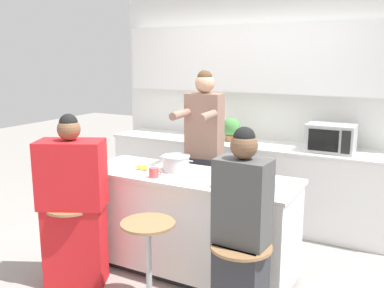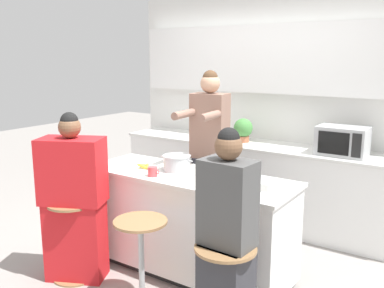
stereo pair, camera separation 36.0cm
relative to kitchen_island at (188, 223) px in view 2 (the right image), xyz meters
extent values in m
plane|color=gray|center=(0.00, 0.00, -0.45)|extent=(16.00, 16.00, 0.00)
cube|color=silver|center=(0.00, 1.75, 0.90)|extent=(3.65, 0.06, 2.70)
cube|color=white|center=(0.00, 1.64, 1.38)|extent=(3.36, 0.16, 0.75)
cube|color=white|center=(0.00, 1.43, -0.01)|extent=(3.36, 0.57, 0.87)
cube|color=silver|center=(0.00, 1.43, 0.44)|extent=(3.39, 0.60, 0.03)
cube|color=black|center=(0.00, 0.00, -0.42)|extent=(1.74, 0.54, 0.06)
cube|color=white|center=(0.00, 0.00, 0.01)|extent=(1.82, 0.62, 0.79)
cube|color=silver|center=(0.00, 0.00, 0.42)|extent=(1.86, 0.66, 0.03)
cylinder|color=#997047|center=(-0.74, -0.63, -0.44)|extent=(0.38, 0.38, 0.01)
cylinder|color=#B7BABC|center=(-0.74, -0.63, -0.11)|extent=(0.04, 0.04, 0.64)
cylinder|color=#997047|center=(-0.74, -0.63, 0.21)|extent=(0.40, 0.40, 0.02)
cylinder|color=#B7BABC|center=(0.00, -0.61, -0.11)|extent=(0.04, 0.04, 0.64)
cylinder|color=#997047|center=(0.00, -0.61, 0.21)|extent=(0.40, 0.40, 0.02)
cylinder|color=#997047|center=(0.74, -0.65, 0.21)|extent=(0.40, 0.40, 0.02)
cube|color=#383842|center=(-0.13, 0.56, 0.00)|extent=(0.31, 0.25, 0.90)
cube|color=#896656|center=(-0.13, 0.56, 0.76)|extent=(0.35, 0.26, 0.61)
cylinder|color=#896656|center=(-0.23, 0.27, 0.90)|extent=(0.11, 0.34, 0.07)
cylinder|color=#896656|center=(0.03, 0.30, 0.90)|extent=(0.11, 0.34, 0.07)
sphere|color=tan|center=(-0.13, 0.56, 1.16)|extent=(0.20, 0.20, 0.18)
sphere|color=#513823|center=(-0.13, 0.56, 1.21)|extent=(0.16, 0.16, 0.14)
cube|color=red|center=(-0.72, -0.62, -0.11)|extent=(0.54, 0.44, 0.67)
cube|color=red|center=(-0.72, -0.62, 0.50)|extent=(0.59, 0.48, 0.54)
sphere|color=brown|center=(-0.72, -0.62, 0.86)|extent=(0.24, 0.24, 0.18)
sphere|color=black|center=(-0.72, -0.62, 0.90)|extent=(0.19, 0.19, 0.14)
cube|color=#4C4C4C|center=(0.73, -0.62, 0.50)|extent=(0.35, 0.24, 0.56)
sphere|color=brown|center=(0.73, -0.62, 0.87)|extent=(0.18, 0.18, 0.17)
sphere|color=black|center=(0.73, -0.62, 0.92)|extent=(0.15, 0.15, 0.14)
cylinder|color=#B7BABC|center=(-0.15, 0.05, 0.50)|extent=(0.23, 0.23, 0.13)
cylinder|color=#B7BABC|center=(-0.15, 0.05, 0.57)|extent=(0.25, 0.25, 0.01)
cylinder|color=#B7BABC|center=(-0.29, 0.05, 0.54)|extent=(0.05, 0.01, 0.01)
cylinder|color=#B7BABC|center=(-0.01, 0.05, 0.54)|extent=(0.05, 0.01, 0.01)
cylinder|color=white|center=(0.74, 0.02, 0.46)|extent=(0.21, 0.21, 0.06)
cylinder|color=#4C7099|center=(0.37, -0.21, 0.47)|extent=(0.07, 0.07, 0.08)
torus|color=#4C7099|center=(0.42, -0.21, 0.48)|extent=(0.04, 0.01, 0.04)
cylinder|color=#DB4C51|center=(-0.21, -0.21, 0.47)|extent=(0.08, 0.08, 0.08)
torus|color=#DB4C51|center=(-0.16, -0.21, 0.48)|extent=(0.04, 0.01, 0.04)
ellipsoid|color=yellow|center=(-0.43, -0.08, 0.46)|extent=(0.11, 0.04, 0.05)
ellipsoid|color=yellow|center=(-0.46, -0.04, 0.46)|extent=(0.09, 0.11, 0.05)
ellipsoid|color=yellow|center=(-0.40, -0.04, 0.46)|extent=(0.10, 0.10, 0.05)
cube|color=#B2B5B7|center=(0.89, 1.39, 0.59)|extent=(0.47, 0.32, 0.29)
cube|color=black|center=(0.85, 1.22, 0.59)|extent=(0.29, 0.01, 0.22)
cube|color=black|center=(1.07, 1.22, 0.59)|extent=(0.09, 0.01, 0.23)
cylinder|color=#A86042|center=(-0.22, 1.43, 0.49)|extent=(0.14, 0.14, 0.07)
sphere|color=#478942|center=(-0.22, 1.43, 0.61)|extent=(0.21, 0.21, 0.21)
camera|label=1|loc=(1.67, -3.04, 1.41)|focal=40.00mm
camera|label=2|loc=(1.98, -2.86, 1.41)|focal=40.00mm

